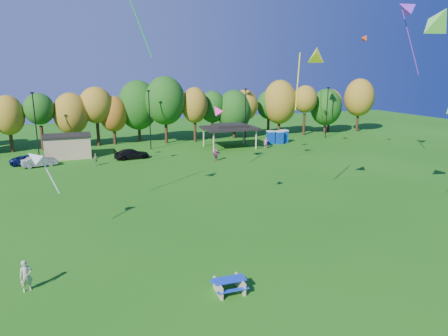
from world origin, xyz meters
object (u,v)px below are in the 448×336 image
object	(u,v)px
picnic_table	(229,284)
porta_potties	(278,137)
car_b	(39,161)
car_d	(132,154)
kite_flyer	(26,276)
car_c	(29,160)

from	to	relation	value
picnic_table	porta_potties	bearing A→B (deg)	60.17
car_b	car_d	world-z (taller)	car_b
picnic_table	kite_flyer	distance (m)	11.27
kite_flyer	car_c	xyz separation A→B (m)	(-2.93, 33.74, -0.29)
porta_potties	car_d	size ratio (longest dim) A/B	0.79
car_b	kite_flyer	bearing A→B (deg)	169.62
kite_flyer	porta_potties	bearing A→B (deg)	29.77
car_d	car_c	bearing A→B (deg)	80.81
porta_potties	picnic_table	size ratio (longest dim) A/B	2.03
car_b	car_c	distance (m)	2.00
car_c	car_d	xyz separation A→B (m)	(13.05, -0.86, 0.07)
porta_potties	car_c	bearing A→B (deg)	-175.47
car_b	car_d	bearing A→B (deg)	-100.15
picnic_table	car_c	size ratio (longest dim) A/B	0.41
picnic_table	kite_flyer	xyz separation A→B (m)	(-10.53, 4.00, 0.45)
kite_flyer	car_b	xyz separation A→B (m)	(-1.59, 32.24, -0.21)
porta_potties	car_d	world-z (taller)	porta_potties
picnic_table	car_b	world-z (taller)	car_b
kite_flyer	car_d	world-z (taller)	kite_flyer
picnic_table	car_b	bearing A→B (deg)	109.62
picnic_table	kite_flyer	bearing A→B (deg)	160.31
car_b	car_d	xyz separation A→B (m)	(11.71, 0.63, -0.01)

